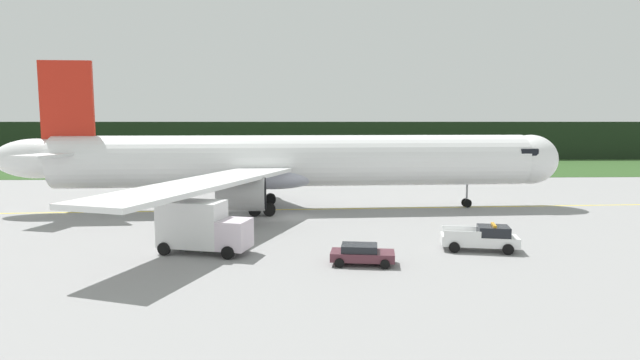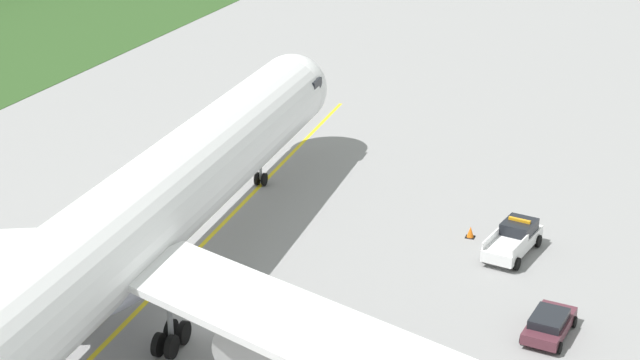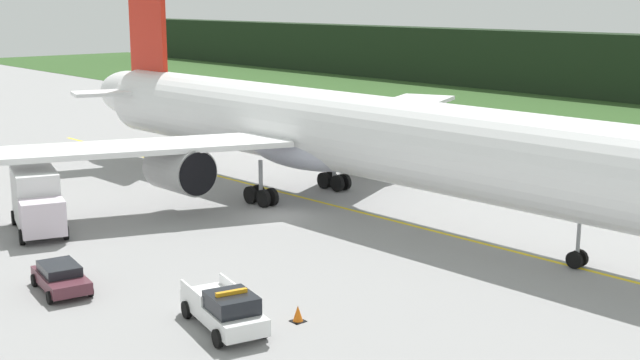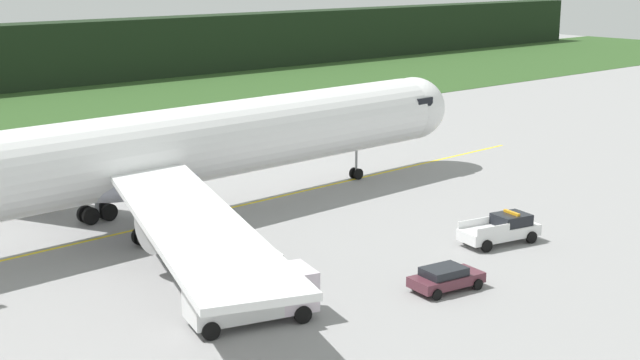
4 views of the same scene
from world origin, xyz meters
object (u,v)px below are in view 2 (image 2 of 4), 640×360
staff_car (549,324)px  apron_cone (470,232)px  airliner (129,228)px  ops_pickup_truck (514,239)px

staff_car → apron_cone: size_ratio=5.93×
staff_car → apron_cone: (10.30, 6.08, -0.35)m
airliner → staff_car: airliner is taller
airliner → ops_pickup_truck: 22.91m
staff_car → apron_cone: 11.97m
apron_cone → staff_car: bearing=-149.5°
airliner → staff_car: bearing=-76.7°
airliner → apron_cone: bearing=-44.3°
staff_car → apron_cone: bearing=30.5°
ops_pickup_truck → apron_cone: size_ratio=7.69×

